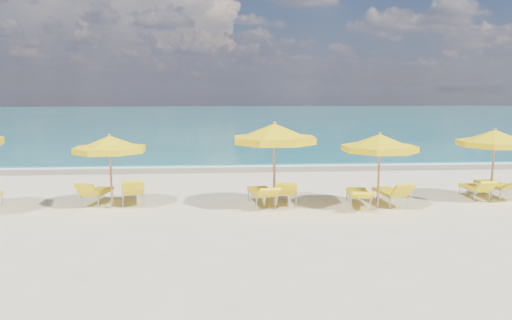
{
  "coord_description": "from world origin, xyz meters",
  "views": [
    {
      "loc": [
        -1.23,
        -14.8,
        3.51
      ],
      "look_at": [
        0.0,
        1.5,
        1.2
      ],
      "focal_mm": 35.0,
      "sensor_mm": 36.0,
      "label": 1
    }
  ],
  "objects": [
    {
      "name": "ground_plane",
      "position": [
        0.0,
        0.0,
        0.0
      ],
      "size": [
        120.0,
        120.0,
        0.0
      ],
      "primitive_type": "plane",
      "color": "beige"
    },
    {
      "name": "ocean",
      "position": [
        0.0,
        48.0,
        0.0
      ],
      "size": [
        120.0,
        80.0,
        0.3
      ],
      "primitive_type": "cube",
      "color": "#126266",
      "rests_on": "ground"
    },
    {
      "name": "wet_sand_band",
      "position": [
        0.0,
        7.4,
        0.0
      ],
      "size": [
        120.0,
        2.6,
        0.01
      ],
      "primitive_type": "cube",
      "color": "tan",
      "rests_on": "ground"
    },
    {
      "name": "foam_line",
      "position": [
        0.0,
        8.2,
        0.0
      ],
      "size": [
        120.0,
        1.2,
        0.03
      ],
      "primitive_type": "cube",
      "color": "white",
      "rests_on": "ground"
    },
    {
      "name": "whitecap_near",
      "position": [
        -6.0,
        17.0,
        0.0
      ],
      "size": [
        14.0,
        0.36,
        0.05
      ],
      "primitive_type": "cube",
      "color": "white",
      "rests_on": "ground"
    },
    {
      "name": "whitecap_far",
      "position": [
        8.0,
        24.0,
        0.0
      ],
      "size": [
        18.0,
        0.3,
        0.05
      ],
      "primitive_type": "cube",
      "color": "white",
      "rests_on": "ground"
    },
    {
      "name": "umbrella_3",
      "position": [
        -4.46,
        0.23,
        1.88
      ],
      "size": [
        2.81,
        2.81,
        2.21
      ],
      "rotation": [
        0.0,
        0.0,
        -0.36
      ],
      "color": "tan",
      "rests_on": "ground"
    },
    {
      "name": "umbrella_4",
      "position": [
        0.42,
        -0.19,
        2.2
      ],
      "size": [
        3.38,
        3.38,
        2.59
      ],
      "rotation": [
        0.0,
        0.0,
        -0.42
      ],
      "color": "tan",
      "rests_on": "ground"
    },
    {
      "name": "umbrella_5",
      "position": [
        3.5,
        -0.54,
        1.94
      ],
      "size": [
        2.92,
        2.92,
        2.28
      ],
      "rotation": [
        0.0,
        0.0,
        -0.38
      ],
      "color": "tan",
      "rests_on": "ground"
    },
    {
      "name": "umbrella_6",
      "position": [
        7.46,
        0.24,
        1.97
      ],
      "size": [
        2.81,
        2.81,
        2.32
      ],
      "rotation": [
        0.0,
        0.0,
        0.27
      ],
      "color": "tan",
      "rests_on": "ground"
    },
    {
      "name": "lounger_3_left",
      "position": [
        -5.01,
        0.71,
        0.22
      ],
      "size": [
        0.86,
        1.76,
        0.83
      ],
      "rotation": [
        0.0,
        0.0,
        -0.18
      ],
      "color": "#A5A8AD",
      "rests_on": "ground"
    },
    {
      "name": "lounger_3_right",
      "position": [
        -3.92,
        0.75,
        0.25
      ],
      "size": [
        0.99,
        2.07,
        0.92
      ],
      "rotation": [
        0.0,
        0.0,
        0.17
      ],
      "color": "#A5A8AD",
      "rests_on": "ground"
    },
    {
      "name": "lounger_4_left",
      "position": [
        0.07,
        0.11,
        0.23
      ],
      "size": [
        0.89,
        2.04,
        0.78
      ],
      "rotation": [
        0.0,
        0.0,
        0.13
      ],
      "color": "#A5A8AD",
      "rests_on": "ground"
    },
    {
      "name": "lounger_4_right",
      "position": [
        0.88,
        0.37,
        0.24
      ],
      "size": [
        0.9,
        1.99,
        0.87
      ],
      "rotation": [
        0.0,
        0.0,
        -0.14
      ],
      "color": "#A5A8AD",
      "rests_on": "ground"
    },
    {
      "name": "lounger_5_left",
      "position": [
        2.99,
        -0.25,
        0.23
      ],
      "size": [
        0.91,
        2.01,
        0.69
      ],
      "rotation": [
        0.0,
        0.0,
        -0.16
      ],
      "color": "#A5A8AD",
      "rests_on": "ground"
    },
    {
      "name": "lounger_5_right",
      "position": [
        4.03,
        -0.12,
        0.23
      ],
      "size": [
        0.79,
        1.86,
        0.86
      ],
      "rotation": [
        0.0,
        0.0,
        0.1
      ],
      "color": "#A5A8AD",
      "rests_on": "ground"
    },
    {
      "name": "lounger_6_left",
      "position": [
        7.06,
        0.51,
        0.2
      ],
      "size": [
        0.62,
        1.64,
        0.75
      ],
      "rotation": [
        0.0,
        0.0,
        -0.05
      ],
      "color": "#A5A8AD",
      "rests_on": "ground"
    },
    {
      "name": "lounger_6_right",
      "position": [
        7.9,
        0.72,
        0.23
      ],
      "size": [
        0.87,
        2.04,
        0.75
      ],
      "rotation": [
        0.0,
        0.0,
        0.12
      ],
      "color": "#A5A8AD",
      "rests_on": "ground"
    }
  ]
}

